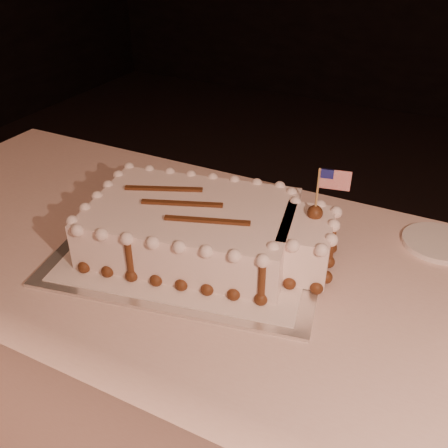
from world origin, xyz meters
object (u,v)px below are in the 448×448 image
at_px(cake_board, 193,248).
at_px(sheet_cake, 205,229).
at_px(side_plate, 438,243).
at_px(banquet_table, 308,412).

relative_size(cake_board, sheet_cake, 1.03).
bearing_deg(side_plate, banquet_table, -122.40).
bearing_deg(sheet_cake, cake_board, -168.36).
relative_size(banquet_table, cake_board, 4.07).
height_order(banquet_table, side_plate, side_plate).
bearing_deg(cake_board, side_plate, 17.45).
distance_m(banquet_table, side_plate, 0.51).
bearing_deg(sheet_cake, banquet_table, -3.56).
xyz_separation_m(banquet_table, sheet_cake, (-0.29, 0.02, 0.44)).
distance_m(cake_board, sheet_cake, 0.07).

